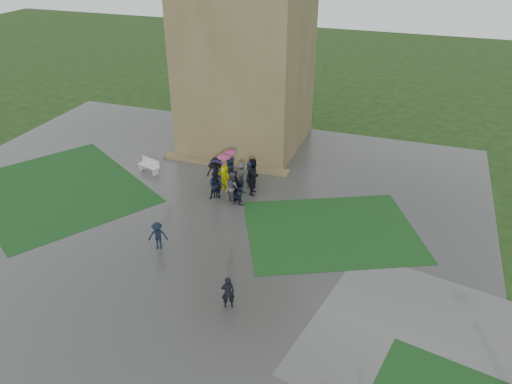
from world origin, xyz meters
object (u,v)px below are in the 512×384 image
(pedestrian_mid, at_px, (158,236))
(bench, at_px, (149,165))
(tower, at_px, (246,17))
(pedestrian_near, at_px, (228,292))

(pedestrian_mid, bearing_deg, bench, 100.18)
(tower, height_order, pedestrian_mid, tower)
(pedestrian_near, bearing_deg, bench, -73.02)
(bench, xyz_separation_m, pedestrian_mid, (4.82, -7.51, 0.28))
(tower, bearing_deg, bench, -121.87)
(bench, bearing_deg, pedestrian_mid, -39.43)
(tower, xyz_separation_m, pedestrian_near, (5.48, -17.37, -8.19))
(bench, height_order, pedestrian_mid, pedestrian_mid)
(pedestrian_mid, xyz_separation_m, pedestrian_near, (4.99, -2.90, 0.03))
(pedestrian_mid, bearing_deg, tower, 69.45)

